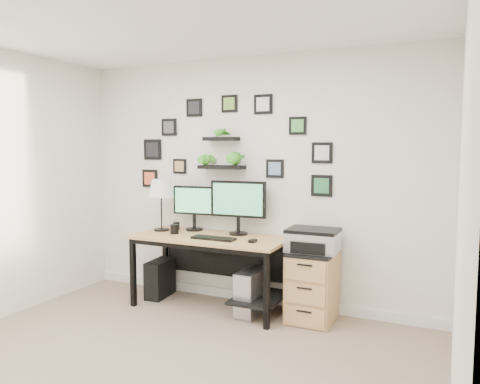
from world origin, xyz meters
The scene contains 14 objects.
room centered at (0.00, 1.98, 0.05)m, with size 4.00×4.00×4.00m.
desk centered at (-0.26, 1.67, 0.63)m, with size 1.60×0.70×0.75m.
monitor_left centered at (-0.62, 1.86, 1.04)m, with size 0.48×0.21×0.49m.
monitor_right centered at (-0.07, 1.83, 1.09)m, with size 0.61×0.21×0.56m.
keyboard centered at (-0.19, 1.50, 0.76)m, with size 0.45×0.14×0.02m, color black.
mouse centered at (0.23, 1.53, 0.76)m, with size 0.06×0.09×0.03m, color black.
table_lamp centered at (-0.94, 1.71, 1.20)m, with size 0.28×0.28×0.56m.
mug centered at (-0.71, 1.60, 0.80)m, with size 0.09×0.09×0.10m, color black.
pen_cup centered at (-0.80, 1.79, 0.80)m, with size 0.07×0.07×0.09m, color black.
pc_tower_black centered at (-0.98, 1.71, 0.21)m, with size 0.18×0.41×0.41m, color black.
pc_tower_grey centered at (0.17, 1.64, 0.22)m, with size 0.22×0.46×0.44m.
file_cabinet centered at (0.77, 1.72, 0.34)m, with size 0.43×0.53×0.67m.
printer centered at (0.76, 1.74, 0.78)m, with size 0.48×0.40×0.22m.
wall_decor centered at (-0.28, 1.93, 1.66)m, with size 2.27×0.18×1.04m.
Camera 1 is at (1.98, -2.54, 1.66)m, focal length 35.00 mm.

